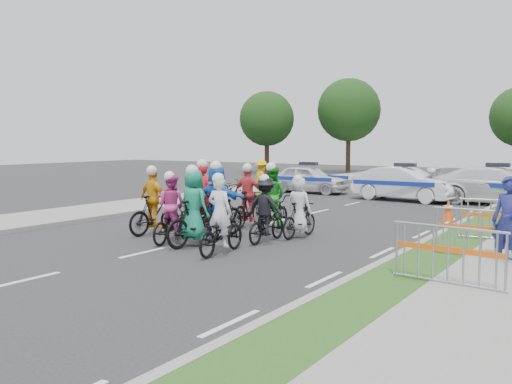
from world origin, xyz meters
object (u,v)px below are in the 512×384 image
Objects in this scene: rider_7 at (299,213)px; barrier_0 at (448,258)px; rider_1 at (194,215)px; rider_3 at (154,208)px; rider_0 at (221,227)px; rider_5 at (218,206)px; rider_8 at (272,206)px; barrier_2 at (502,222)px; rider_9 at (249,203)px; rider_4 at (266,215)px; tree_0 at (267,119)px; rider_6 at (204,209)px; police_car_0 at (308,179)px; barrier_1 at (482,236)px; parked_bike at (232,187)px; rider_2 at (172,216)px; spectator_0 at (508,221)px; tree_3 at (349,110)px; police_car_1 at (405,184)px; marshal_hiviz at (262,178)px; cone_0 at (448,211)px; police_car_2 at (497,186)px.

rider_7 is 0.84× the size of barrier_0.
rider_1 is 1.05× the size of rider_3.
rider_0 is 0.91× the size of rider_5.
barrier_2 is (5.81, 1.28, -0.16)m from rider_8.
rider_9 is at bearing -114.36° from rider_3.
tree_0 is (-15.61, 25.25, 3.51)m from rider_4.
rider_1 reaches higher than rider_0.
rider_1 is 0.98× the size of rider_5.
rider_6 reaches higher than rider_3.
rider_7 is 0.42× the size of police_car_0.
barrier_1 reaches higher than parked_bike.
spectator_0 is (7.55, 1.68, 0.25)m from rider_2.
tree_0 is at bearing -141.34° from tree_3.
rider_7 reaches higher than police_car_1.
marshal_hiviz is 18.08m from tree_0.
rider_9 is (-1.01, 0.32, 0.01)m from rider_8.
rider_8 is 10.26m from marshal_hiviz.
parked_bike is 0.21× the size of tree_3.
spectator_0 reaches higher than cone_0.
tree_0 is at bearing -55.94° from rider_1.
rider_3 is at bearing 168.78° from barrier_0.
barrier_0 is (4.68, -3.31, -0.10)m from rider_7.
rider_9 reaches higher than rider_2.
rider_8 is at bearing -127.34° from cone_0.
spectator_0 is at bearing -176.09° from rider_2.
rider_6 is 2.94× the size of cone_0.
rider_2 is 12.23m from marshal_hiviz.
rider_3 is at bearing 173.83° from police_car_1.
marshal_hiviz is 0.83× the size of barrier_0.
tree_3 reaches higher than rider_2.
barrier_0 is 34.65m from tree_0.
rider_3 is (-2.02, 0.76, -0.04)m from rider_1.
tree_3 is (-11.02, 28.24, 4.23)m from rider_7.
barrier_0 is at bearing -75.80° from cone_0.
cone_0 is (4.86, 7.63, -0.33)m from rider_2.
police_car_2 is at bearing -111.14° from rider_3.
rider_1 is 0.99× the size of barrier_1.
barrier_1 is at bearing -176.21° from spectator_0.
police_car_2 is at bearing -34.60° from tree_0.
tree_3 is (-10.61, 29.25, 4.21)m from rider_4.
rider_4 is 1.04× the size of marshal_hiviz.
rider_5 is at bearing 60.65° from rider_8.
rider_7 is 5.85m from cone_0.
rider_9 is 6.89m from barrier_2.
barrier_1 is 2.35m from barrier_2.
rider_3 reaches higher than police_car_0.
tree_0 reaches higher than spectator_0.
rider_3 reaches higher than police_car_1.
barrier_0 is (-0.52, -2.64, -0.37)m from spectator_0.
barrier_2 is (11.55, -7.23, -0.27)m from marshal_hiviz.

